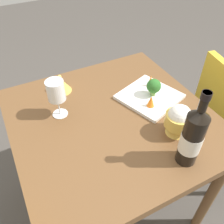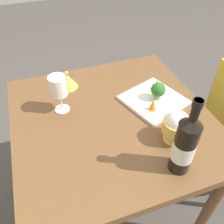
{
  "view_description": "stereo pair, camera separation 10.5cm",
  "coord_description": "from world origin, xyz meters",
  "px_view_note": "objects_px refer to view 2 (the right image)",
  "views": [
    {
      "loc": [
        -0.69,
        0.35,
        1.48
      ],
      "look_at": [
        0.0,
        0.0,
        0.76
      ],
      "focal_mm": 38.78,
      "sensor_mm": 36.0,
      "label": 1
    },
    {
      "loc": [
        -0.73,
        0.26,
        1.48
      ],
      "look_at": [
        0.0,
        0.0,
        0.76
      ],
      "focal_mm": 38.78,
      "sensor_mm": 36.0,
      "label": 2
    }
  ],
  "objects_px": {
    "wine_bottle": "(185,145)",
    "rice_bowl": "(177,126)",
    "wine_glass": "(58,87)",
    "carrot_garnish_right": "(157,84)",
    "rice_bowl_lid": "(67,81)",
    "broccoli_floret": "(158,90)",
    "serving_plate": "(154,100)",
    "carrot_garnish_left": "(153,105)"
  },
  "relations": [
    {
      "from": "wine_bottle",
      "to": "rice_bowl",
      "type": "xyz_separation_m",
      "value": [
        0.12,
        -0.05,
        -0.05
      ]
    },
    {
      "from": "wine_glass",
      "to": "carrot_garnish_right",
      "type": "height_order",
      "value": "wine_glass"
    },
    {
      "from": "rice_bowl",
      "to": "carrot_garnish_right",
      "type": "relative_size",
      "value": 2.33
    },
    {
      "from": "wine_bottle",
      "to": "rice_bowl_lid",
      "type": "distance_m",
      "value": 0.68
    },
    {
      "from": "broccoli_floret",
      "to": "carrot_garnish_right",
      "type": "relative_size",
      "value": 1.41
    },
    {
      "from": "broccoli_floret",
      "to": "wine_glass",
      "type": "bearing_deg",
      "value": 78.45
    },
    {
      "from": "serving_plate",
      "to": "carrot_garnish_right",
      "type": "xyz_separation_m",
      "value": [
        0.07,
        -0.04,
        0.04
      ]
    },
    {
      "from": "rice_bowl_lid",
      "to": "serving_plate",
      "type": "bearing_deg",
      "value": -124.84
    },
    {
      "from": "rice_bowl",
      "to": "carrot_garnish_right",
      "type": "distance_m",
      "value": 0.31
    },
    {
      "from": "carrot_garnish_right",
      "to": "carrot_garnish_left",
      "type": "bearing_deg",
      "value": 146.82
    },
    {
      "from": "wine_bottle",
      "to": "carrot_garnish_right",
      "type": "xyz_separation_m",
      "value": [
        0.43,
        -0.13,
        -0.08
      ]
    },
    {
      "from": "wine_glass",
      "to": "rice_bowl_lid",
      "type": "height_order",
      "value": "wine_glass"
    },
    {
      "from": "rice_bowl_lid",
      "to": "broccoli_floret",
      "type": "relative_size",
      "value": 1.17
    },
    {
      "from": "rice_bowl",
      "to": "broccoli_floret",
      "type": "height_order",
      "value": "rice_bowl"
    },
    {
      "from": "rice_bowl_lid",
      "to": "carrot_garnish_left",
      "type": "xyz_separation_m",
      "value": [
        -0.31,
        -0.32,
        0.01
      ]
    },
    {
      "from": "broccoli_floret",
      "to": "rice_bowl",
      "type": "bearing_deg",
      "value": 169.19
    },
    {
      "from": "broccoli_floret",
      "to": "carrot_garnish_left",
      "type": "bearing_deg",
      "value": 138.68
    },
    {
      "from": "wine_bottle",
      "to": "carrot_garnish_right",
      "type": "relative_size",
      "value": 5.22
    },
    {
      "from": "rice_bowl_lid",
      "to": "carrot_garnish_right",
      "type": "xyz_separation_m",
      "value": [
        -0.18,
        -0.4,
        0.01
      ]
    },
    {
      "from": "carrot_garnish_left",
      "to": "carrot_garnish_right",
      "type": "bearing_deg",
      "value": -33.18
    },
    {
      "from": "rice_bowl",
      "to": "carrot_garnish_left",
      "type": "height_order",
      "value": "rice_bowl"
    },
    {
      "from": "rice_bowl_lid",
      "to": "wine_bottle",
      "type": "bearing_deg",
      "value": -155.76
    },
    {
      "from": "rice_bowl_lid",
      "to": "serving_plate",
      "type": "relative_size",
      "value": 0.31
    },
    {
      "from": "wine_glass",
      "to": "carrot_garnish_left",
      "type": "xyz_separation_m",
      "value": [
        -0.15,
        -0.38,
        -0.09
      ]
    },
    {
      "from": "rice_bowl_lid",
      "to": "carrot_garnish_right",
      "type": "distance_m",
      "value": 0.44
    },
    {
      "from": "wine_glass",
      "to": "serving_plate",
      "type": "height_order",
      "value": "wine_glass"
    },
    {
      "from": "serving_plate",
      "to": "rice_bowl_lid",
      "type": "bearing_deg",
      "value": 55.16
    },
    {
      "from": "broccoli_floret",
      "to": "carrot_garnish_left",
      "type": "distance_m",
      "value": 0.09
    },
    {
      "from": "broccoli_floret",
      "to": "carrot_garnish_left",
      "type": "xyz_separation_m",
      "value": [
        -0.06,
        0.06,
        -0.02
      ]
    },
    {
      "from": "wine_bottle",
      "to": "broccoli_floret",
      "type": "distance_m",
      "value": 0.38
    },
    {
      "from": "wine_bottle",
      "to": "carrot_garnish_right",
      "type": "distance_m",
      "value": 0.45
    },
    {
      "from": "wine_glass",
      "to": "rice_bowl",
      "type": "relative_size",
      "value": 1.26
    },
    {
      "from": "rice_bowl",
      "to": "carrot_garnish_right",
      "type": "xyz_separation_m",
      "value": [
        0.3,
        -0.07,
        -0.03
      ]
    },
    {
      "from": "wine_bottle",
      "to": "serving_plate",
      "type": "distance_m",
      "value": 0.39
    },
    {
      "from": "wine_bottle",
      "to": "broccoli_floret",
      "type": "xyz_separation_m",
      "value": [
        0.36,
        -0.1,
        -0.06
      ]
    },
    {
      "from": "wine_bottle",
      "to": "rice_bowl",
      "type": "relative_size",
      "value": 2.24
    },
    {
      "from": "wine_glass",
      "to": "serving_plate",
      "type": "xyz_separation_m",
      "value": [
        -0.09,
        -0.42,
        -0.12
      ]
    },
    {
      "from": "wine_glass",
      "to": "carrot_garnish_right",
      "type": "xyz_separation_m",
      "value": [
        -0.02,
        -0.47,
        -0.08
      ]
    },
    {
      "from": "serving_plate",
      "to": "wine_bottle",
      "type": "bearing_deg",
      "value": 167.16
    },
    {
      "from": "serving_plate",
      "to": "carrot_garnish_left",
      "type": "bearing_deg",
      "value": 148.39
    },
    {
      "from": "broccoli_floret",
      "to": "rice_bowl_lid",
      "type": "bearing_deg",
      "value": 56.07
    },
    {
      "from": "wine_bottle",
      "to": "broccoli_floret",
      "type": "height_order",
      "value": "wine_bottle"
    }
  ]
}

